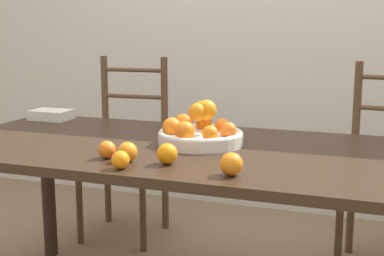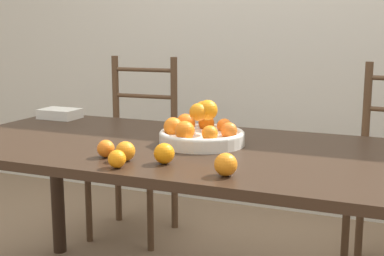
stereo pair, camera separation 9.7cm
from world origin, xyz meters
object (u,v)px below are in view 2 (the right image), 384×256
object	(u,v)px
orange_loose_2	(226,165)
orange_loose_1	(125,151)
fruit_bowl	(201,132)
orange_loose_4	(106,149)
orange_loose_0	(164,153)
book_stack	(60,114)
orange_loose_3	(117,159)
chair_left	(135,152)

from	to	relation	value
orange_loose_2	orange_loose_1	bearing A→B (deg)	173.29
fruit_bowl	orange_loose_4	distance (m)	0.40
orange_loose_4	orange_loose_0	bearing A→B (deg)	-0.46
orange_loose_0	orange_loose_2	distance (m)	0.25
orange_loose_2	book_stack	bearing A→B (deg)	148.97
orange_loose_3	chair_left	bearing A→B (deg)	116.36
orange_loose_3	orange_loose_4	distance (m)	0.16
chair_left	orange_loose_3	bearing A→B (deg)	-66.79
orange_loose_0	orange_loose_1	xyz separation A→B (m)	(-0.14, -0.02, -0.00)
orange_loose_2	orange_loose_4	bearing A→B (deg)	172.28
orange_loose_0	orange_loose_2	bearing A→B (deg)	-14.43
orange_loose_3	orange_loose_4	size ratio (longest dim) A/B	0.96
fruit_bowl	orange_loose_2	bearing A→B (deg)	-58.45
orange_loose_2	orange_loose_3	xyz separation A→B (m)	(-0.36, -0.05, -0.01)
orange_loose_1	orange_loose_4	world-z (taller)	orange_loose_1
orange_loose_1	chair_left	bearing A→B (deg)	117.38
orange_loose_0	chair_left	bearing A→B (deg)	123.28
fruit_bowl	orange_loose_2	size ratio (longest dim) A/B	4.60
fruit_bowl	chair_left	xyz separation A→B (m)	(-0.71, 0.75, -0.31)
chair_left	orange_loose_0	bearing A→B (deg)	-59.87
orange_loose_1	orange_loose_2	world-z (taller)	orange_loose_2
fruit_bowl	orange_loose_2	distance (m)	0.46
orange_loose_1	chair_left	size ratio (longest dim) A/B	0.07
orange_loose_3	book_stack	world-z (taller)	orange_loose_3
chair_left	fruit_bowl	bearing A→B (deg)	-49.76
orange_loose_0	orange_loose_4	xyz separation A→B (m)	(-0.23, 0.00, -0.00)
orange_loose_2	chair_left	size ratio (longest dim) A/B	0.07
orange_loose_0	orange_loose_2	xyz separation A→B (m)	(0.24, -0.06, 0.00)
orange_loose_0	orange_loose_1	bearing A→B (deg)	-173.00
fruit_bowl	orange_loose_4	size ratio (longest dim) A/B	5.37
fruit_bowl	orange_loose_0	distance (m)	0.33
book_stack	fruit_bowl	bearing A→B (deg)	-17.96
fruit_bowl	orange_loose_0	world-z (taller)	fruit_bowl
orange_loose_2	orange_loose_4	world-z (taller)	orange_loose_2
orange_loose_2	orange_loose_3	bearing A→B (deg)	-172.50
fruit_bowl	orange_loose_3	world-z (taller)	fruit_bowl
orange_loose_2	chair_left	bearing A→B (deg)	129.78
orange_loose_4	chair_left	bearing A→B (deg)	113.90
orange_loose_1	orange_loose_2	size ratio (longest dim) A/B	0.94
orange_loose_1	orange_loose_4	size ratio (longest dim) A/B	1.10
orange_loose_3	fruit_bowl	bearing A→B (deg)	74.27
orange_loose_4	chair_left	distance (m)	1.21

